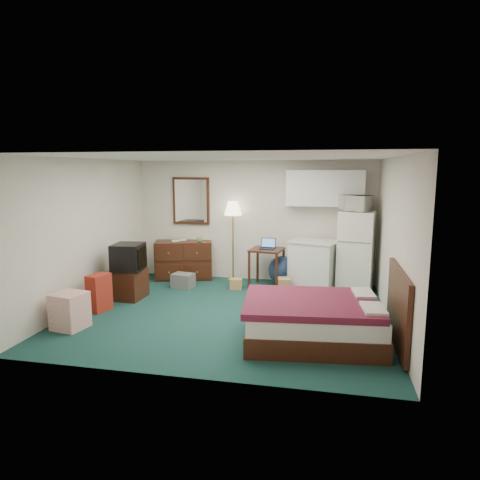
% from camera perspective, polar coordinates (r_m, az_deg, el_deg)
% --- Properties ---
extents(floor, '(5.00, 4.50, 0.01)m').
position_cam_1_polar(floor, '(7.09, -1.43, -9.66)').
color(floor, '#1D4642').
rests_on(floor, ground).
extents(ceiling, '(5.00, 4.50, 0.01)m').
position_cam_1_polar(ceiling, '(6.70, -1.52, 10.98)').
color(ceiling, silver).
rests_on(ceiling, walls).
extents(walls, '(5.01, 4.51, 2.50)m').
position_cam_1_polar(walls, '(6.78, -1.48, 0.37)').
color(walls, silver).
rests_on(walls, floor).
extents(mirror, '(0.80, 0.06, 1.00)m').
position_cam_1_polar(mirror, '(9.23, -6.54, 5.21)').
color(mirror, white).
rests_on(mirror, walls).
extents(upper_cabinets, '(1.50, 0.35, 0.70)m').
position_cam_1_polar(upper_cabinets, '(8.61, 11.24, 6.79)').
color(upper_cabinets, white).
rests_on(upper_cabinets, walls).
extents(headboard, '(0.06, 1.56, 1.00)m').
position_cam_1_polar(headboard, '(5.97, 20.34, -8.40)').
color(headboard, black).
rests_on(headboard, walls).
extents(dresser, '(1.29, 0.85, 0.81)m').
position_cam_1_polar(dresser, '(9.21, -7.51, -2.64)').
color(dresser, black).
rests_on(dresser, floor).
extents(floor_lamp, '(0.42, 0.42, 1.66)m').
position_cam_1_polar(floor_lamp, '(8.91, -0.94, -0.18)').
color(floor_lamp, gold).
rests_on(floor_lamp, floor).
extents(desk, '(0.69, 0.69, 0.77)m').
position_cam_1_polar(desk, '(8.52, 3.57, -3.71)').
color(desk, black).
rests_on(desk, floor).
extents(exercise_ball, '(0.74, 0.74, 0.58)m').
position_cam_1_polar(exercise_ball, '(8.76, 5.69, -4.00)').
color(exercise_ball, navy).
rests_on(exercise_ball, floor).
extents(kitchen_counter, '(0.99, 0.87, 0.92)m').
position_cam_1_polar(kitchen_counter, '(8.51, 9.78, -3.35)').
color(kitchen_counter, white).
rests_on(kitchen_counter, floor).
extents(fridge, '(0.74, 0.74, 1.54)m').
position_cam_1_polar(fridge, '(8.44, 15.21, -1.48)').
color(fridge, white).
rests_on(fridge, floor).
extents(bed, '(1.92, 1.57, 0.57)m').
position_cam_1_polar(bed, '(5.98, 9.73, -10.57)').
color(bed, '#41111D').
rests_on(bed, floor).
extents(tv_stand, '(0.55, 0.60, 0.53)m').
position_cam_1_polar(tv_stand, '(8.04, -14.64, -5.67)').
color(tv_stand, black).
rests_on(tv_stand, floor).
extents(suitcase, '(0.32, 0.42, 0.62)m').
position_cam_1_polar(suitcase, '(7.46, -18.28, -6.69)').
color(suitcase, maroon).
rests_on(suitcase, floor).
extents(retail_box, '(0.50, 0.50, 0.53)m').
position_cam_1_polar(retail_box, '(6.82, -21.74, -8.76)').
color(retail_box, silver).
rests_on(retail_box, floor).
extents(file_bin, '(0.45, 0.37, 0.28)m').
position_cam_1_polar(file_bin, '(8.56, -7.60, -5.40)').
color(file_bin, slate).
rests_on(file_bin, floor).
extents(cardboard_box_a, '(0.27, 0.24, 0.20)m').
position_cam_1_polar(cardboard_box_a, '(8.41, -0.56, -5.86)').
color(cardboard_box_a, '#9D7844').
rests_on(cardboard_box_a, floor).
extents(cardboard_box_b, '(0.28, 0.32, 0.28)m').
position_cam_1_polar(cardboard_box_b, '(8.22, 5.88, -6.01)').
color(cardboard_box_b, '#9D7844').
rests_on(cardboard_box_b, floor).
extents(laptop, '(0.32, 0.27, 0.20)m').
position_cam_1_polar(laptop, '(8.38, 3.64, -0.54)').
color(laptop, black).
rests_on(laptop, desk).
extents(crt_tv, '(0.57, 0.60, 0.48)m').
position_cam_1_polar(crt_tv, '(7.88, -14.68, -2.21)').
color(crt_tv, black).
rests_on(crt_tv, tv_stand).
extents(microwave, '(0.62, 0.53, 0.37)m').
position_cam_1_polar(microwave, '(8.33, 15.15, 5.01)').
color(microwave, white).
rests_on(microwave, fridge).
extents(book_a, '(0.14, 0.09, 0.21)m').
position_cam_1_polar(book_a, '(9.12, -9.10, 0.46)').
color(book_a, '#9D7844').
rests_on(book_a, dresser).
extents(book_b, '(0.16, 0.05, 0.22)m').
position_cam_1_polar(book_b, '(9.20, -8.14, 0.58)').
color(book_b, '#9D7844').
rests_on(book_b, dresser).
extents(mug, '(0.14, 0.13, 0.12)m').
position_cam_1_polar(mug, '(8.97, -5.41, 0.09)').
color(mug, '#569B4F').
rests_on(mug, dresser).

